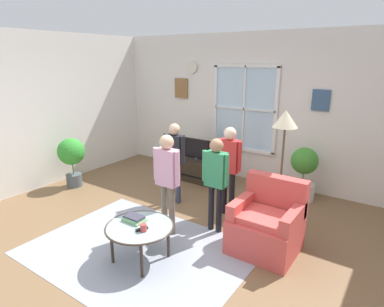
# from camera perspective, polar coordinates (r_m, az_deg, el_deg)

# --- Properties ---
(ground_plane) EXTENTS (6.48, 6.13, 0.02)m
(ground_plane) POSITION_cam_1_polar(r_m,az_deg,el_deg) (4.35, -6.09, -15.22)
(ground_plane) COLOR brown
(back_wall) EXTENTS (5.88, 0.17, 2.72)m
(back_wall) POSITION_cam_1_polar(r_m,az_deg,el_deg) (6.18, 10.82, 7.71)
(back_wall) COLOR silver
(back_wall) RESTS_ON ground_plane
(side_wall_left) EXTENTS (0.12, 5.53, 2.72)m
(side_wall_left) POSITION_cam_1_polar(r_m,az_deg,el_deg) (6.19, -28.28, 6.05)
(side_wall_left) COLOR silver
(side_wall_left) RESTS_ON ground_plane
(area_rug) EXTENTS (2.60, 1.92, 0.01)m
(area_rug) POSITION_cam_1_polar(r_m,az_deg,el_deg) (4.19, -9.34, -16.46)
(area_rug) COLOR #999EAD
(area_rug) RESTS_ON ground_plane
(tv_stand) EXTENTS (1.09, 0.49, 0.40)m
(tv_stand) POSITION_cam_1_polar(r_m,az_deg,el_deg) (6.27, 0.84, -2.83)
(tv_stand) COLOR #2D2319
(tv_stand) RESTS_ON ground_plane
(television) EXTENTS (0.58, 0.08, 0.41)m
(television) POSITION_cam_1_polar(r_m,az_deg,el_deg) (6.15, 0.85, 0.79)
(television) COLOR #4C4C4C
(television) RESTS_ON tv_stand
(armchair) EXTENTS (0.76, 0.74, 0.87)m
(armchair) POSITION_cam_1_polar(r_m,az_deg,el_deg) (4.13, 13.02, -12.05)
(armchair) COLOR #D14C47
(armchair) RESTS_ON ground_plane
(coffee_table) EXTENTS (0.79, 0.79, 0.44)m
(coffee_table) POSITION_cam_1_polar(r_m,az_deg,el_deg) (3.82, -9.15, -12.79)
(coffee_table) COLOR #99B2B7
(coffee_table) RESTS_ON ground_plane
(book_stack) EXTENTS (0.26, 0.18, 0.07)m
(book_stack) POSITION_cam_1_polar(r_m,az_deg,el_deg) (3.91, -10.12, -11.18)
(book_stack) COLOR #83B27E
(book_stack) RESTS_ON coffee_table
(cup) EXTENTS (0.07, 0.07, 0.09)m
(cup) POSITION_cam_1_polar(r_m,az_deg,el_deg) (3.69, -8.50, -12.73)
(cup) COLOR #BF3F3F
(cup) RESTS_ON coffee_table
(remote_near_books) EXTENTS (0.09, 0.14, 0.02)m
(remote_near_books) POSITION_cam_1_polar(r_m,az_deg,el_deg) (3.73, -8.80, -12.96)
(remote_near_books) COLOR black
(remote_near_books) RESTS_ON coffee_table
(person_pink_shirt) EXTENTS (0.41, 0.18, 1.35)m
(person_pink_shirt) POSITION_cam_1_polar(r_m,az_deg,el_deg) (4.18, -4.37, -3.45)
(person_pink_shirt) COLOR #726656
(person_pink_shirt) RESTS_ON ground_plane
(person_green_shirt) EXTENTS (0.39, 0.18, 1.29)m
(person_green_shirt) POSITION_cam_1_polar(r_m,az_deg,el_deg) (4.23, 4.19, -3.73)
(person_green_shirt) COLOR black
(person_green_shirt) RESTS_ON ground_plane
(person_red_shirt) EXTENTS (0.40, 0.18, 1.33)m
(person_red_shirt) POSITION_cam_1_polar(r_m,az_deg,el_deg) (4.71, 6.53, -1.32)
(person_red_shirt) COLOR black
(person_red_shirt) RESTS_ON ground_plane
(person_black_shirt) EXTENTS (0.39, 0.18, 1.30)m
(person_black_shirt) POSITION_cam_1_polar(r_m,az_deg,el_deg) (5.11, -3.05, -0.08)
(person_black_shirt) COLOR #333851
(person_black_shirt) RESTS_ON ground_plane
(potted_plant_by_window) EXTENTS (0.43, 0.43, 0.88)m
(potted_plant_by_window) POSITION_cam_1_polar(r_m,az_deg,el_deg) (5.62, 18.96, -3.04)
(potted_plant_by_window) COLOR silver
(potted_plant_by_window) RESTS_ON ground_plane
(potted_plant_corner) EXTENTS (0.48, 0.48, 0.90)m
(potted_plant_corner) POSITION_cam_1_polar(r_m,az_deg,el_deg) (6.21, -20.36, -0.33)
(potted_plant_corner) COLOR #4C565B
(potted_plant_corner) RESTS_ON ground_plane
(floor_lamp) EXTENTS (0.32, 0.32, 1.63)m
(floor_lamp) POSITION_cam_1_polar(r_m,az_deg,el_deg) (4.35, 15.94, 3.81)
(floor_lamp) COLOR black
(floor_lamp) RESTS_ON ground_plane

